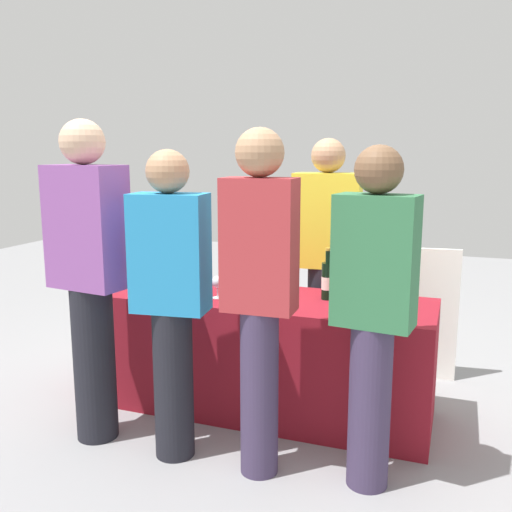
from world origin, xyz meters
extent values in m
plane|color=gray|center=(0.00, 0.00, 0.00)|extent=(12.00, 12.00, 0.00)
cube|color=maroon|center=(0.00, 0.00, 0.36)|extent=(2.13, 0.66, 0.72)
cylinder|color=black|center=(-0.21, 0.09, 0.83)|extent=(0.07, 0.07, 0.21)
cylinder|color=black|center=(-0.21, 0.09, 0.97)|extent=(0.03, 0.03, 0.08)
cylinder|color=maroon|center=(-0.21, 0.09, 1.02)|extent=(0.03, 0.03, 0.02)
cylinder|color=silver|center=(-0.21, 0.09, 0.82)|extent=(0.08, 0.08, 0.07)
cylinder|color=black|center=(0.42, 0.08, 0.83)|extent=(0.07, 0.07, 0.22)
cylinder|color=black|center=(0.42, 0.08, 0.98)|extent=(0.03, 0.03, 0.07)
cylinder|color=gold|center=(0.42, 0.08, 1.03)|extent=(0.03, 0.03, 0.02)
cylinder|color=silver|center=(0.42, 0.08, 0.82)|extent=(0.07, 0.07, 0.08)
cylinder|color=black|center=(0.52, 0.17, 0.83)|extent=(0.08, 0.08, 0.22)
cylinder|color=black|center=(0.52, 0.17, 0.98)|extent=(0.03, 0.03, 0.07)
cylinder|color=maroon|center=(0.52, 0.17, 1.03)|extent=(0.03, 0.03, 0.02)
cylinder|color=silver|center=(0.52, 0.17, 0.82)|extent=(0.08, 0.08, 0.08)
cylinder|color=black|center=(0.79, 0.14, 0.83)|extent=(0.07, 0.07, 0.22)
cylinder|color=black|center=(0.79, 0.14, 0.98)|extent=(0.03, 0.03, 0.07)
cylinder|color=gold|center=(0.79, 0.14, 1.02)|extent=(0.03, 0.03, 0.02)
cylinder|color=silver|center=(0.79, 0.14, 0.82)|extent=(0.07, 0.07, 0.08)
cylinder|color=silver|center=(-0.20, -0.12, 0.73)|extent=(0.06, 0.06, 0.00)
cylinder|color=silver|center=(-0.20, -0.12, 0.76)|extent=(0.01, 0.01, 0.06)
sphere|color=silver|center=(-0.20, -0.12, 0.82)|extent=(0.07, 0.07, 0.07)
sphere|color=#590C19|center=(-0.20, -0.12, 0.81)|extent=(0.04, 0.04, 0.04)
cylinder|color=silver|center=(0.59, -0.11, 0.73)|extent=(0.06, 0.06, 0.00)
cylinder|color=silver|center=(0.59, -0.11, 0.77)|extent=(0.01, 0.01, 0.07)
sphere|color=silver|center=(0.59, -0.11, 0.83)|extent=(0.07, 0.07, 0.07)
cylinder|color=silver|center=(0.71, -0.13, 0.73)|extent=(0.06, 0.06, 0.00)
cylinder|color=silver|center=(0.71, -0.13, 0.76)|extent=(0.01, 0.01, 0.06)
sphere|color=silver|center=(0.71, -0.13, 0.82)|extent=(0.06, 0.06, 0.06)
cylinder|color=black|center=(0.31, 0.53, 0.42)|extent=(0.24, 0.24, 0.83)
cube|color=yellow|center=(0.31, 0.53, 1.14)|extent=(0.45, 0.27, 0.62)
sphere|color=tan|center=(0.31, 0.53, 1.57)|extent=(0.23, 0.23, 0.23)
cylinder|color=black|center=(-0.72, -0.65, 0.44)|extent=(0.23, 0.23, 0.87)
cube|color=#8C4C99|center=(-0.72, -0.65, 1.20)|extent=(0.44, 0.28, 0.65)
sphere|color=#D8AD8C|center=(-0.72, -0.65, 1.64)|extent=(0.24, 0.24, 0.24)
cylinder|color=black|center=(-0.21, -0.68, 0.40)|extent=(0.21, 0.21, 0.80)
cube|color=#268CCC|center=(-0.21, -0.68, 1.09)|extent=(0.40, 0.25, 0.60)
sphere|color=tan|center=(-0.21, -0.68, 1.50)|extent=(0.22, 0.22, 0.22)
cylinder|color=#3F3351|center=(0.26, -0.68, 0.42)|extent=(0.19, 0.19, 0.84)
cube|color=#B23338|center=(0.26, -0.68, 1.16)|extent=(0.35, 0.20, 0.63)
sphere|color=tan|center=(0.26, -0.68, 1.59)|extent=(0.23, 0.23, 0.23)
cylinder|color=#3F3351|center=(0.79, -0.60, 0.40)|extent=(0.20, 0.20, 0.80)
cube|color=#337247|center=(0.79, -0.60, 1.11)|extent=(0.39, 0.24, 0.60)
sphere|color=brown|center=(0.79, -0.60, 1.52)|extent=(0.22, 0.22, 0.22)
cube|color=white|center=(0.95, 0.85, 0.47)|extent=(0.45, 0.08, 0.94)
camera|label=1|loc=(1.14, -3.14, 1.60)|focal=39.54mm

